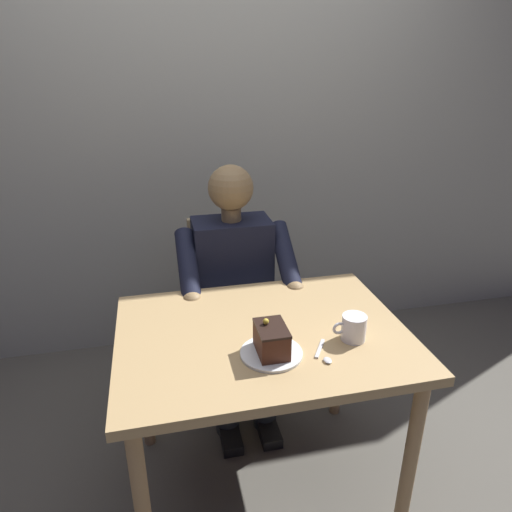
{
  "coord_description": "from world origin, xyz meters",
  "views": [
    {
      "loc": [
        0.33,
        1.35,
        1.61
      ],
      "look_at": [
        0.0,
        -0.1,
        0.98
      ],
      "focal_mm": 32.08,
      "sensor_mm": 36.0,
      "label": 1
    }
  ],
  "objects_px": {
    "dining_table": "(263,352)",
    "dessert_spoon": "(324,355)",
    "seated_person": "(236,290)",
    "chair": "(230,298)",
    "coffee_cup": "(353,327)",
    "cake_slice": "(271,339)"
  },
  "relations": [
    {
      "from": "dining_table",
      "to": "dessert_spoon",
      "type": "distance_m",
      "value": 0.26
    },
    {
      "from": "seated_person",
      "to": "dessert_spoon",
      "type": "height_order",
      "value": "seated_person"
    },
    {
      "from": "chair",
      "to": "dessert_spoon",
      "type": "height_order",
      "value": "chair"
    },
    {
      "from": "coffee_cup",
      "to": "dining_table",
      "type": "bearing_deg",
      "value": -22.0
    },
    {
      "from": "chair",
      "to": "cake_slice",
      "type": "distance_m",
      "value": 0.9
    },
    {
      "from": "chair",
      "to": "seated_person",
      "type": "bearing_deg",
      "value": 90.0
    },
    {
      "from": "coffee_cup",
      "to": "dessert_spoon",
      "type": "relative_size",
      "value": 0.87
    },
    {
      "from": "dessert_spoon",
      "to": "cake_slice",
      "type": "bearing_deg",
      "value": -15.58
    },
    {
      "from": "cake_slice",
      "to": "seated_person",
      "type": "bearing_deg",
      "value": -90.47
    },
    {
      "from": "dining_table",
      "to": "cake_slice",
      "type": "bearing_deg",
      "value": 87.78
    },
    {
      "from": "dining_table",
      "to": "seated_person",
      "type": "relative_size",
      "value": 0.85
    },
    {
      "from": "cake_slice",
      "to": "dessert_spoon",
      "type": "relative_size",
      "value": 1.0
    },
    {
      "from": "coffee_cup",
      "to": "chair",
      "type": "bearing_deg",
      "value": -70.65
    },
    {
      "from": "coffee_cup",
      "to": "dessert_spoon",
      "type": "xyz_separation_m",
      "value": [
        0.13,
        0.07,
        -0.04
      ]
    },
    {
      "from": "dining_table",
      "to": "dessert_spoon",
      "type": "bearing_deg",
      "value": 130.37
    },
    {
      "from": "seated_person",
      "to": "coffee_cup",
      "type": "height_order",
      "value": "seated_person"
    },
    {
      "from": "coffee_cup",
      "to": "dessert_spoon",
      "type": "height_order",
      "value": "coffee_cup"
    },
    {
      "from": "chair",
      "to": "seated_person",
      "type": "relative_size",
      "value": 0.75
    },
    {
      "from": "seated_person",
      "to": "cake_slice",
      "type": "xyz_separation_m",
      "value": [
        0.01,
        0.68,
        0.16
      ]
    },
    {
      "from": "dining_table",
      "to": "seated_person",
      "type": "distance_m",
      "value": 0.54
    },
    {
      "from": "coffee_cup",
      "to": "dessert_spoon",
      "type": "bearing_deg",
      "value": 28.4
    },
    {
      "from": "dining_table",
      "to": "coffee_cup",
      "type": "height_order",
      "value": "coffee_cup"
    }
  ]
}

